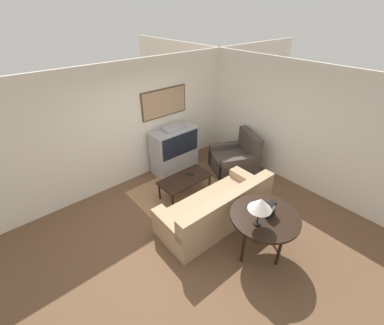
% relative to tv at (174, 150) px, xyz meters
% --- Properties ---
extents(ground_plane, '(12.00, 12.00, 0.00)m').
position_rel_tv_xyz_m(ground_plane, '(-0.83, -1.76, -0.56)').
color(ground_plane, brown).
extents(wall_back, '(12.00, 0.10, 2.70)m').
position_rel_tv_xyz_m(wall_back, '(-0.82, 0.37, 0.79)').
color(wall_back, silver).
rests_on(wall_back, ground_plane).
extents(wall_right, '(0.06, 12.00, 2.70)m').
position_rel_tv_xyz_m(wall_right, '(1.80, -1.76, 0.79)').
color(wall_right, silver).
rests_on(wall_right, ground_plane).
extents(area_rug, '(1.92, 1.76, 0.01)m').
position_rel_tv_xyz_m(area_rug, '(-0.51, -0.93, -0.56)').
color(area_rug, '#99704C').
rests_on(area_rug, ground_plane).
extents(tv, '(1.15, 0.52, 1.19)m').
position_rel_tv_xyz_m(tv, '(0.00, 0.00, 0.00)').
color(tv, '#9E9EA3').
rests_on(tv, ground_plane).
extents(couch, '(2.26, 0.99, 0.84)m').
position_rel_tv_xyz_m(couch, '(-0.53, -2.00, -0.27)').
color(couch, tan).
rests_on(couch, ground_plane).
extents(armchair, '(1.29, 1.26, 0.98)m').
position_rel_tv_xyz_m(armchair, '(1.13, -1.02, -0.26)').
color(armchair, '#473D38').
rests_on(armchair, ground_plane).
extents(coffee_table, '(1.13, 0.57, 0.44)m').
position_rel_tv_xyz_m(coffee_table, '(-0.47, -0.98, -0.16)').
color(coffee_table, black).
rests_on(coffee_table, ground_plane).
extents(console_table, '(1.09, 1.09, 0.82)m').
position_rel_tv_xyz_m(console_table, '(-0.49, -2.98, 0.18)').
color(console_table, black).
rests_on(console_table, ground_plane).
extents(table_lamp, '(0.35, 0.35, 0.48)m').
position_rel_tv_xyz_m(table_lamp, '(-0.73, -3.01, 0.64)').
color(table_lamp, black).
rests_on(table_lamp, console_table).
extents(mantel_clock, '(0.18, 0.10, 0.23)m').
position_rel_tv_xyz_m(mantel_clock, '(-0.43, -3.01, 0.37)').
color(mantel_clock, black).
rests_on(mantel_clock, console_table).
extents(remote, '(0.12, 0.16, 0.02)m').
position_rel_tv_xyz_m(remote, '(-0.30, -0.94, -0.11)').
color(remote, black).
rests_on(remote, coffee_table).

